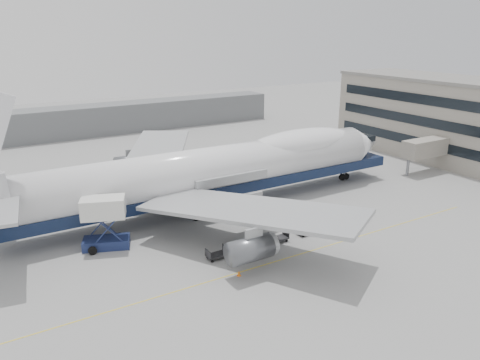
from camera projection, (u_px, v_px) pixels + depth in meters
ground at (260, 238)px, 57.40m from camera, size 260.00×260.00×0.00m
apron_line at (290, 257)px, 52.51m from camera, size 60.00×0.15×0.01m
hangar at (58, 123)px, 108.36m from camera, size 110.00×8.00×7.00m
airliner at (218, 169)px, 65.74m from camera, size 67.00×55.30×19.98m
catering_truck at (104, 220)px, 53.88m from camera, size 5.87×4.91×6.17m
traffic_cone at (239, 273)px, 48.52m from camera, size 0.39×0.39×0.57m
dolly_0 at (217, 254)px, 52.06m from camera, size 2.30×1.35×1.30m
dolly_1 at (249, 246)px, 54.13m from camera, size 2.30×1.35×1.30m
dolly_2 at (278, 238)px, 56.21m from camera, size 2.30×1.35×1.30m
dolly_3 at (306, 230)px, 58.28m from camera, size 2.30×1.35×1.30m
dolly_4 at (332, 223)px, 60.36m from camera, size 2.30×1.35×1.30m
dolly_5 at (356, 217)px, 62.43m from camera, size 2.30×1.35×1.30m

